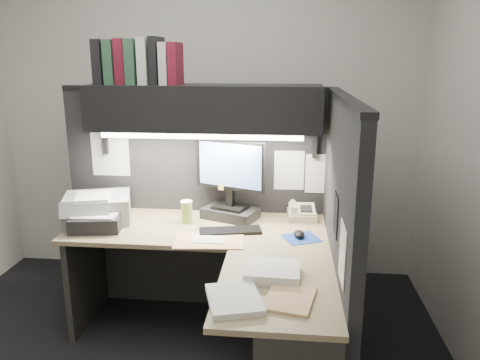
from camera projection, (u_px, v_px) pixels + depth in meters
The scene contains 20 objects.
wall_back at pixel (205, 116), 3.87m from camera, with size 3.50×0.04×2.70m, color beige.
partition_back at pixel (197, 200), 3.46m from camera, with size 1.90×0.06×1.60m, color black.
partition_right at pixel (338, 244), 2.65m from camera, with size 0.06×1.50×1.60m, color black.
desk at pixel (237, 312), 2.62m from camera, with size 1.70×1.53×0.73m.
overhead_shelf at pixel (204, 108), 3.10m from camera, with size 1.55×0.34×0.30m, color black.
task_light_tube at pixel (201, 136), 3.01m from camera, with size 0.04×0.04×1.32m, color white.
monitor at pixel (230, 188), 3.23m from camera, with size 0.49×0.34×0.55m.
keyboard at pixel (230, 231), 3.02m from camera, with size 0.40×0.13×0.02m, color black.
mousepad at pixel (301, 238), 2.91m from camera, with size 0.21×0.19×0.00m, color navy.
mouse at pixel (299, 234), 2.93m from camera, with size 0.07×0.11×0.04m, color black.
telephone at pixel (302, 213), 3.27m from camera, with size 0.19×0.20×0.08m, color beige.
coffee_cup at pixel (187, 212), 3.18m from camera, with size 0.08×0.08×0.14m, color #BBD053.
printer at pixel (98, 208), 3.23m from camera, with size 0.44×0.37×0.17m, color #939699.
notebook_stack at pixel (97, 222), 3.07m from camera, with size 0.32×0.27×0.10m, color black.
open_folder at pixel (209, 240), 2.87m from camera, with size 0.42×0.28×0.01m, color tan.
paper_stack_a at pixel (272, 272), 2.40m from camera, with size 0.28×0.24×0.05m, color white.
paper_stack_b at pixel (234, 299), 2.15m from camera, with size 0.24×0.30×0.03m, color white.
manila_stack at pixel (290, 299), 2.17m from camera, with size 0.21×0.27×0.02m, color tan.
binder_row at pixel (138, 62), 3.06m from camera, with size 0.56×0.25×0.30m.
pinned_papers at pixel (246, 181), 3.00m from camera, with size 1.76×1.31×0.51m.
Camera 1 is at (0.68, -2.33, 1.83)m, focal length 35.00 mm.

